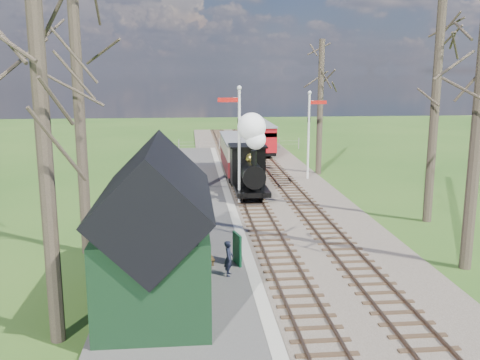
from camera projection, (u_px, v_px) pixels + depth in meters
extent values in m
ellipsoid|color=#385B23|center=(29.00, 235.00, 71.86)|extent=(57.60, 36.00, 16.20)
ellipsoid|color=#385B23|center=(279.00, 239.00, 80.67)|extent=(70.40, 44.00, 19.80)
ellipsoid|color=#385B23|center=(463.00, 216.00, 75.19)|extent=(51.20, 32.00, 14.40)
ellipsoid|color=#385B23|center=(160.00, 223.00, 83.53)|extent=(64.00, 40.00, 18.00)
cube|color=brown|center=(261.00, 180.00, 34.29)|extent=(8.00, 60.00, 0.10)
cube|color=brown|center=(234.00, 179.00, 34.11)|extent=(0.07, 60.00, 0.12)
cube|color=brown|center=(249.00, 179.00, 34.20)|extent=(0.07, 60.00, 0.12)
cube|color=#38281C|center=(241.00, 180.00, 34.16)|extent=(1.60, 60.00, 0.09)
cube|color=brown|center=(274.00, 179.00, 34.35)|extent=(0.07, 60.00, 0.12)
cube|color=brown|center=(289.00, 178.00, 34.44)|extent=(0.07, 60.00, 0.12)
cube|color=#38281C|center=(281.00, 179.00, 34.40)|extent=(1.60, 60.00, 0.09)
cube|color=#474442|center=(186.00, 214.00, 26.03)|extent=(5.00, 44.00, 0.20)
cube|color=#B2AD9E|center=(233.00, 213.00, 26.25)|extent=(0.40, 44.00, 0.21)
cube|color=black|center=(157.00, 257.00, 15.92)|extent=(3.00, 6.00, 2.60)
cube|color=black|center=(155.00, 197.00, 15.55)|extent=(3.25, 6.30, 3.25)
cube|color=black|center=(209.00, 277.00, 15.15)|extent=(0.06, 1.20, 2.00)
cylinder|color=silver|center=(239.00, 148.00, 27.66)|extent=(0.14, 0.14, 6.00)
sphere|color=silver|center=(239.00, 88.00, 27.04)|extent=(0.24, 0.24, 0.24)
cube|color=#B7140F|center=(228.00, 100.00, 27.11)|extent=(1.10, 0.08, 0.22)
cube|color=black|center=(239.00, 121.00, 27.38)|extent=(0.18, 0.06, 0.30)
cylinder|color=silver|center=(308.00, 138.00, 34.03)|extent=(0.14, 0.14, 5.50)
sphere|color=silver|center=(310.00, 93.00, 33.46)|extent=(0.24, 0.24, 0.24)
cube|color=#B7140F|center=(318.00, 102.00, 33.63)|extent=(1.10, 0.08, 0.22)
cube|color=black|center=(309.00, 120.00, 33.80)|extent=(0.18, 0.06, 0.30)
cylinder|color=#382D23|center=(46.00, 172.00, 13.14)|extent=(0.39, 0.39, 9.00)
cylinder|color=#382D23|center=(79.00, 111.00, 19.72)|extent=(0.41, 0.41, 11.00)
cylinder|color=#382D23|center=(480.00, 99.00, 17.98)|extent=(0.42, 0.42, 12.00)
cylinder|color=#382D23|center=(434.00, 115.00, 24.15)|extent=(0.40, 0.40, 10.00)
cylinder|color=#382D23|center=(320.00, 108.00, 35.74)|extent=(0.39, 0.39, 9.00)
cube|color=slate|center=(229.00, 142.00, 47.71)|extent=(12.60, 0.02, 0.01)
cube|color=slate|center=(229.00, 145.00, 47.77)|extent=(12.60, 0.02, 0.02)
cylinder|color=slate|center=(229.00, 144.00, 47.76)|extent=(0.08, 0.08, 1.00)
cube|color=black|center=(250.00, 187.00, 29.38)|extent=(1.77, 4.15, 0.26)
cylinder|color=black|center=(251.00, 173.00, 28.58)|extent=(1.14, 2.70, 1.14)
cube|color=black|center=(247.00, 165.00, 30.38)|extent=(1.87, 1.66, 2.08)
cylinder|color=black|center=(254.00, 158.00, 27.38)|extent=(0.29, 0.29, 0.83)
sphere|color=gold|center=(251.00, 158.00, 28.74)|extent=(0.54, 0.54, 0.54)
sphere|color=white|center=(256.00, 139.00, 27.19)|extent=(1.04, 1.04, 1.04)
sphere|color=white|center=(252.00, 127.00, 27.15)|extent=(1.45, 1.45, 1.45)
cylinder|color=black|center=(243.00, 195.00, 28.14)|extent=(0.10, 0.66, 0.66)
cylinder|color=black|center=(262.00, 194.00, 28.23)|extent=(0.10, 0.66, 0.66)
cube|color=black|center=(240.00, 169.00, 35.25)|extent=(1.97, 7.27, 0.31)
cube|color=#5D1517|center=(240.00, 160.00, 35.12)|extent=(2.08, 7.27, 0.93)
cube|color=#BFB490|center=(240.00, 146.00, 34.94)|extent=(2.08, 7.27, 0.93)
cube|color=slate|center=(240.00, 138.00, 34.83)|extent=(2.18, 7.48, 0.12)
cube|color=black|center=(261.00, 150.00, 44.16)|extent=(1.83, 4.83, 0.29)
cube|color=#A50D14|center=(261.00, 143.00, 44.05)|extent=(1.93, 4.83, 0.87)
cube|color=#BFB490|center=(261.00, 132.00, 43.87)|extent=(1.93, 4.83, 0.87)
cube|color=slate|center=(261.00, 126.00, 43.78)|extent=(2.03, 5.02, 0.12)
cube|color=black|center=(253.00, 141.00, 49.53)|extent=(1.83, 4.83, 0.29)
cube|color=#A50D14|center=(253.00, 135.00, 49.41)|extent=(1.93, 4.83, 0.87)
cube|color=#BFB490|center=(253.00, 126.00, 49.24)|extent=(1.93, 4.83, 0.87)
cube|color=slate|center=(253.00, 120.00, 49.14)|extent=(2.03, 5.02, 0.12)
cube|color=#0D4123|center=(237.00, 249.00, 18.93)|extent=(0.26, 0.76, 1.12)
cube|color=silver|center=(238.00, 249.00, 18.94)|extent=(0.18, 0.65, 0.92)
cube|color=#4E371B|center=(205.00, 254.00, 19.33)|extent=(0.68, 1.48, 0.06)
cube|color=#4E371B|center=(200.00, 247.00, 19.23)|extent=(0.33, 1.41, 0.61)
cube|color=#4E371B|center=(210.00, 263.00, 18.78)|extent=(0.06, 0.06, 0.20)
cube|color=#4E371B|center=(200.00, 252.00, 19.94)|extent=(0.06, 0.06, 0.20)
imported|color=black|center=(229.00, 258.00, 17.85)|extent=(0.37, 0.49, 1.21)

